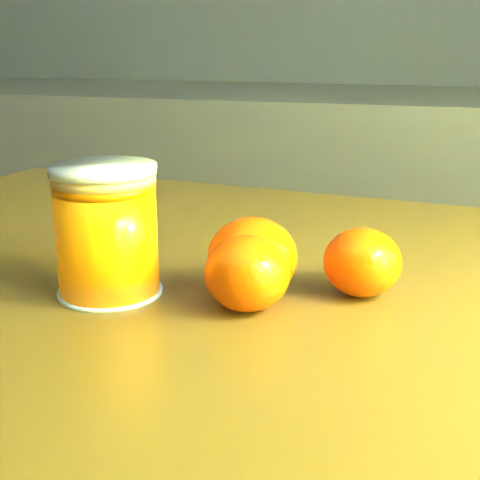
% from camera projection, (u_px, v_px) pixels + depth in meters
% --- Properties ---
extents(kitchen_counter, '(3.15, 0.60, 0.90)m').
position_uv_depth(kitchen_counter, '(87.00, 247.00, 1.91)').
color(kitchen_counter, '#444549').
rests_on(kitchen_counter, ground).
extents(table, '(1.16, 0.87, 0.82)m').
position_uv_depth(table, '(266.00, 411.00, 0.57)').
color(table, brown).
rests_on(table, ground).
extents(juice_glass, '(0.08, 0.08, 0.11)m').
position_uv_depth(juice_glass, '(107.00, 232.00, 0.54)').
color(juice_glass, orange).
rests_on(juice_glass, table).
extents(orange_front, '(0.07, 0.07, 0.06)m').
position_uv_depth(orange_front, '(362.00, 262.00, 0.54)').
color(orange_front, '#E14D04').
rests_on(orange_front, table).
extents(orange_back, '(0.08, 0.08, 0.06)m').
position_uv_depth(orange_back, '(247.00, 273.00, 0.51)').
color(orange_back, '#E14D04').
rests_on(orange_back, table).
extents(orange_extra, '(0.08, 0.08, 0.06)m').
position_uv_depth(orange_extra, '(253.00, 257.00, 0.54)').
color(orange_extra, '#E14D04').
rests_on(orange_extra, table).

